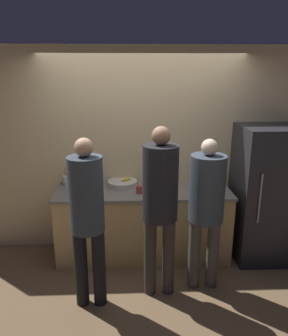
# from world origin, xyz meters

# --- Properties ---
(ground_plane) EXTENTS (14.00, 14.00, 0.00)m
(ground_plane) POSITION_xyz_m (0.00, 0.00, 0.00)
(ground_plane) COLOR brown
(wall_back) EXTENTS (5.20, 0.06, 2.60)m
(wall_back) POSITION_xyz_m (0.00, 0.70, 1.30)
(wall_back) COLOR #D6BC8C
(wall_back) RESTS_ON ground_plane
(counter) EXTENTS (2.15, 0.68, 0.89)m
(counter) POSITION_xyz_m (0.00, 0.38, 0.45)
(counter) COLOR tan
(counter) RESTS_ON ground_plane
(refrigerator) EXTENTS (0.74, 0.74, 1.68)m
(refrigerator) POSITION_xyz_m (1.51, 0.32, 0.84)
(refrigerator) COLOR #232328
(refrigerator) RESTS_ON ground_plane
(person_left) EXTENTS (0.33, 0.33, 1.73)m
(person_left) POSITION_xyz_m (-0.57, -0.54, 1.02)
(person_left) COLOR black
(person_left) RESTS_ON ground_plane
(person_center) EXTENTS (0.35, 0.35, 1.80)m
(person_center) POSITION_xyz_m (0.14, -0.39, 1.08)
(person_center) COLOR #38332D
(person_center) RESTS_ON ground_plane
(person_right) EXTENTS (0.36, 0.36, 1.66)m
(person_right) POSITION_xyz_m (0.63, -0.29, 1.00)
(person_right) COLOR #4C4742
(person_right) RESTS_ON ground_plane
(fruit_bowl) EXTENTS (0.37, 0.37, 0.11)m
(fruit_bowl) POSITION_xyz_m (-0.26, 0.54, 0.93)
(fruit_bowl) COLOR beige
(fruit_bowl) RESTS_ON counter
(utensil_crock) EXTENTS (0.10, 0.10, 0.24)m
(utensil_crock) POSITION_xyz_m (-0.97, 0.61, 0.96)
(utensil_crock) COLOR silver
(utensil_crock) RESTS_ON counter
(bottle_clear) EXTENTS (0.07, 0.07, 0.25)m
(bottle_clear) POSITION_xyz_m (0.99, 0.58, 0.99)
(bottle_clear) COLOR silver
(bottle_clear) RESTS_ON counter
(bottle_green) EXTENTS (0.05, 0.05, 0.18)m
(bottle_green) POSITION_xyz_m (0.20, 0.57, 0.96)
(bottle_green) COLOR #236033
(bottle_green) RESTS_ON counter
(cup_red) EXTENTS (0.07, 0.07, 0.09)m
(cup_red) POSITION_xyz_m (-0.05, 0.27, 0.94)
(cup_red) COLOR #A33D33
(cup_red) RESTS_ON counter
(cup_yellow) EXTENTS (0.09, 0.09, 0.08)m
(cup_yellow) POSITION_xyz_m (0.09, 0.28, 0.93)
(cup_yellow) COLOR gold
(cup_yellow) RESTS_ON counter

